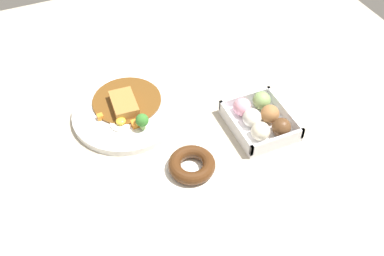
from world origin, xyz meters
name	(u,v)px	position (x,y,z in m)	size (l,w,h in m)	color
ground_plane	(193,136)	(0.00, 0.00, 0.00)	(1.60, 1.60, 0.00)	#B2A893
curry_plate	(126,112)	(0.14, 0.13, 0.01)	(0.28, 0.28, 0.06)	white
donut_box	(261,119)	(-0.04, -0.17, 0.03)	(0.18, 0.15, 0.06)	white
chocolate_ring_donut	(192,165)	(-0.10, 0.05, 0.02)	(0.16, 0.16, 0.03)	white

